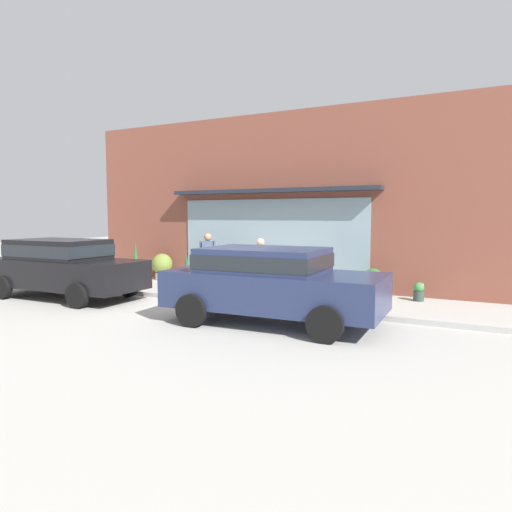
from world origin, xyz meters
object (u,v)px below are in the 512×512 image
object	(u,v)px
pedestrian_with_handbag	(209,257)
potted_plant_window_left	(276,275)
pedestrian_passerby	(261,263)
fire_hydrant	(213,277)
potted_plant_window_right	(373,282)
potted_plant_doorstep	(162,266)
parked_car_navy	(270,280)
potted_plant_low_front	(136,261)
parked_car_black	(63,265)
potted_plant_corner_tall	(419,292)
potted_plant_trailing_edge	(187,269)

from	to	relation	value
pedestrian_with_handbag	potted_plant_window_left	xyz separation A→B (m)	(1.73, 1.06, -0.58)
pedestrian_passerby	fire_hydrant	bearing A→B (deg)	-4.72
potted_plant_window_right	potted_plant_doorstep	xyz separation A→B (m)	(-7.37, 0.08, 0.08)
pedestrian_with_handbag	potted_plant_doorstep	world-z (taller)	pedestrian_with_handbag
parked_car_navy	potted_plant_low_front	size ratio (longest dim) A/B	3.38
potted_plant_window_right	potted_plant_doorstep	size ratio (longest dim) A/B	0.87
potted_plant_doorstep	parked_car_navy	bearing A→B (deg)	-33.90
potted_plant_low_front	potted_plant_doorstep	world-z (taller)	potted_plant_low_front
pedestrian_passerby	potted_plant_window_right	distance (m)	3.15
fire_hydrant	parked_car_black	world-z (taller)	parked_car_black
potted_plant_low_front	potted_plant_corner_tall	bearing A→B (deg)	1.65
fire_hydrant	pedestrian_passerby	distance (m)	1.51
fire_hydrant	potted_plant_trailing_edge	xyz separation A→B (m)	(-1.98, 1.49, -0.02)
parked_car_black	potted_plant_low_front	distance (m)	3.75
potted_plant_trailing_edge	pedestrian_passerby	bearing A→B (deg)	-20.70
potted_plant_corner_tall	pedestrian_passerby	bearing A→B (deg)	-160.03
parked_car_navy	parked_car_black	bearing A→B (deg)	176.90
potted_plant_window_right	parked_car_navy	bearing A→B (deg)	-106.27
potted_plant_window_left	potted_plant_window_right	world-z (taller)	potted_plant_window_right
potted_plant_window_right	pedestrian_with_handbag	bearing A→B (deg)	-167.47
pedestrian_with_handbag	potted_plant_doorstep	distance (m)	2.94
potted_plant_trailing_edge	parked_car_navy	bearing A→B (deg)	-38.27
parked_car_black	parked_car_navy	bearing A→B (deg)	-1.86
pedestrian_with_handbag	pedestrian_passerby	xyz separation A→B (m)	(1.96, -0.41, -0.05)
potted_plant_trailing_edge	potted_plant_low_front	bearing A→B (deg)	-176.58
fire_hydrant	potted_plant_window_left	size ratio (longest dim) A/B	1.26
potted_plant_low_front	parked_car_black	bearing A→B (deg)	-78.67
pedestrian_passerby	potted_plant_low_front	xyz separation A→B (m)	(-5.50, 1.16, -0.31)
potted_plant_corner_tall	parked_car_navy	bearing A→B (deg)	-120.58
fire_hydrant	potted_plant_corner_tall	distance (m)	5.62
parked_car_black	potted_plant_window_left	bearing A→B (deg)	40.44
pedestrian_with_handbag	potted_plant_window_right	xyz separation A→B (m)	(4.70, 1.04, -0.59)
pedestrian_with_handbag	potted_plant_window_left	distance (m)	2.12
parked_car_black	potted_plant_low_front	size ratio (longest dim) A/B	3.38
potted_plant_window_left	potted_plant_window_right	xyz separation A→B (m)	(2.96, -0.02, -0.01)
pedestrian_with_handbag	potted_plant_trailing_edge	bearing A→B (deg)	124.54
potted_plant_window_right	potted_plant_trailing_edge	bearing A→B (deg)	-178.40
potted_plant_low_front	parked_car_navy	bearing A→B (deg)	-28.22
pedestrian_passerby	potted_plant_corner_tall	bearing A→B (deg)	-173.02
pedestrian_passerby	parked_car_black	world-z (taller)	pedestrian_passerby
fire_hydrant	parked_car_black	size ratio (longest dim) A/B	0.21
pedestrian_with_handbag	potted_plant_doorstep	size ratio (longest dim) A/B	1.87
parked_car_navy	potted_plant_doorstep	world-z (taller)	parked_car_navy
fire_hydrant	potted_plant_window_left	world-z (taller)	fire_hydrant
pedestrian_passerby	parked_car_navy	bearing A→B (deg)	107.58
parked_car_black	potted_plant_window_right	bearing A→B (deg)	27.01
parked_car_navy	potted_plant_corner_tall	distance (m)	4.75
potted_plant_trailing_edge	potted_plant_window_left	size ratio (longest dim) A/B	1.29
pedestrian_with_handbag	parked_car_black	bearing A→B (deg)	-158.14
potted_plant_trailing_edge	pedestrian_with_handbag	bearing A→B (deg)	-31.12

